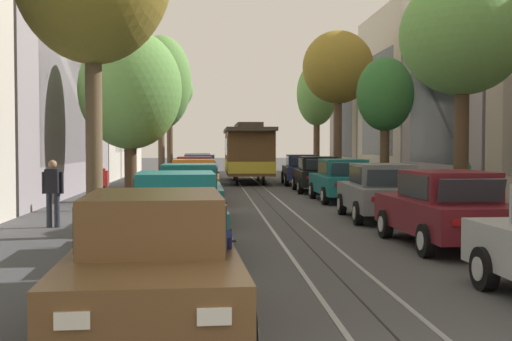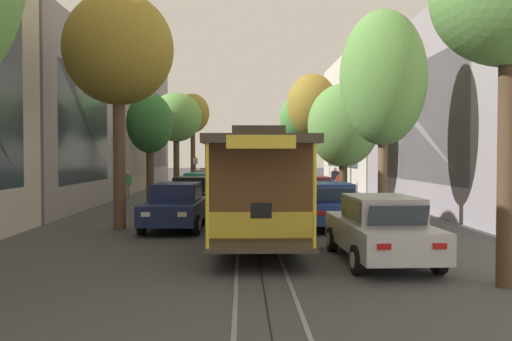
{
  "view_description": "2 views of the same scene",
  "coord_description": "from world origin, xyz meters",
  "px_view_note": "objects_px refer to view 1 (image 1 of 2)",
  "views": [
    {
      "loc": [
        -2.03,
        -4.51,
        2.13
      ],
      "look_at": [
        -0.53,
        18.18,
        1.25
      ],
      "focal_mm": 47.51,
      "sensor_mm": 36.0,
      "label": 1
    },
    {
      "loc": [
        0.41,
        48.44,
        2.53
      ],
      "look_at": [
        -0.82,
        3.24,
        1.22
      ],
      "focal_mm": 35.81,
      "sensor_mm": 36.0,
      "label": 2
    }
  ],
  "objects_px": {
    "parked_car_teal_fourth_right": "(342,180)",
    "pedestrian_crossing_far": "(464,177)",
    "parked_car_black_fifth_right": "(317,174)",
    "street_tree_kerb_right_mid": "(385,96)",
    "parked_car_brown_near_left": "(154,264)",
    "street_tree_kerb_right_far": "(317,95)",
    "pedestrian_on_left_pavement": "(53,189)",
    "parked_car_blue_sixth_left": "(200,170)",
    "street_tree_kerb_right_second": "(462,36)",
    "street_tree_kerb_left_mid": "(130,90)",
    "street_tree_kerb_left_fourth": "(161,83)",
    "street_tree_kerb_left_far": "(170,91)",
    "street_tree_kerb_right_fourth": "(338,68)",
    "parked_car_maroon_second_right": "(446,208)",
    "parked_car_orange_fourth_left": "(194,181)",
    "parked_car_grey_mid_right": "(381,191)",
    "parked_car_silver_far_left": "(197,166)",
    "motorcycle_with_rider": "(211,283)",
    "parked_car_teal_second_left": "(176,213)",
    "parked_car_maroon_fifth_left": "(195,175)",
    "cable_car_trolley": "(248,153)",
    "parked_car_navy_sixth_right": "(302,170)",
    "pedestrian_on_right_pavement": "(100,183)",
    "fire_hydrant": "(491,221)",
    "parked_car_teal_mid_left": "(189,192)"
  },
  "relations": [
    {
      "from": "parked_car_teal_second_left",
      "to": "street_tree_kerb_left_mid",
      "type": "bearing_deg",
      "value": 100.72
    },
    {
      "from": "parked_car_teal_fourth_right",
      "to": "street_tree_kerb_left_far",
      "type": "xyz_separation_m",
      "value": [
        -7.49,
        18.48,
        4.68
      ]
    },
    {
      "from": "parked_car_blue_sixth_left",
      "to": "street_tree_kerb_right_mid",
      "type": "relative_size",
      "value": 0.77
    },
    {
      "from": "parked_car_orange_fourth_left",
      "to": "parked_car_blue_sixth_left",
      "type": "distance_m",
      "value": 10.52
    },
    {
      "from": "parked_car_grey_mid_right",
      "to": "pedestrian_crossing_far",
      "type": "distance_m",
      "value": 6.47
    },
    {
      "from": "parked_car_brown_near_left",
      "to": "cable_car_trolley",
      "type": "bearing_deg",
      "value": 84.93
    },
    {
      "from": "parked_car_blue_sixth_left",
      "to": "parked_car_teal_fourth_right",
      "type": "height_order",
      "value": "same"
    },
    {
      "from": "pedestrian_on_left_pavement",
      "to": "street_tree_kerb_left_fourth",
      "type": "bearing_deg",
      "value": 85.09
    },
    {
      "from": "parked_car_brown_near_left",
      "to": "parked_car_teal_second_left",
      "type": "height_order",
      "value": "same"
    },
    {
      "from": "street_tree_kerb_left_mid",
      "to": "pedestrian_on_right_pavement",
      "type": "xyz_separation_m",
      "value": [
        -0.56,
        -3.57,
        -3.26
      ]
    },
    {
      "from": "parked_car_brown_near_left",
      "to": "street_tree_kerb_right_mid",
      "type": "bearing_deg",
      "value": 68.6
    },
    {
      "from": "parked_car_black_fifth_right",
      "to": "street_tree_kerb_left_fourth",
      "type": "distance_m",
      "value": 9.91
    },
    {
      "from": "parked_car_maroon_fifth_left",
      "to": "street_tree_kerb_right_mid",
      "type": "height_order",
      "value": "street_tree_kerb_right_mid"
    },
    {
      "from": "parked_car_silver_far_left",
      "to": "parked_car_brown_near_left",
      "type": "bearing_deg",
      "value": -89.64
    },
    {
      "from": "street_tree_kerb_left_mid",
      "to": "street_tree_kerb_right_fourth",
      "type": "distance_m",
      "value": 13.92
    },
    {
      "from": "parked_car_teal_fourth_right",
      "to": "street_tree_kerb_right_far",
      "type": "relative_size",
      "value": 0.57
    },
    {
      "from": "parked_car_maroon_fifth_left",
      "to": "parked_car_blue_sixth_left",
      "type": "xyz_separation_m",
      "value": [
        0.13,
        5.43,
        0.0
      ]
    },
    {
      "from": "parked_car_maroon_second_right",
      "to": "parked_car_teal_fourth_right",
      "type": "relative_size",
      "value": 1.01
    },
    {
      "from": "parked_car_brown_near_left",
      "to": "parked_car_orange_fourth_left",
      "type": "height_order",
      "value": "same"
    },
    {
      "from": "parked_car_silver_far_left",
      "to": "pedestrian_crossing_far",
      "type": "relative_size",
      "value": 2.61
    },
    {
      "from": "street_tree_kerb_right_fourth",
      "to": "cable_car_trolley",
      "type": "height_order",
      "value": "street_tree_kerb_right_fourth"
    },
    {
      "from": "parked_car_brown_near_left",
      "to": "street_tree_kerb_right_fourth",
      "type": "height_order",
      "value": "street_tree_kerb_right_fourth"
    },
    {
      "from": "parked_car_teal_fourth_right",
      "to": "pedestrian_crossing_far",
      "type": "xyz_separation_m",
      "value": [
        4.18,
        -1.17,
        0.15
      ]
    },
    {
      "from": "street_tree_kerb_left_far",
      "to": "street_tree_kerb_right_second",
      "type": "bearing_deg",
      "value": -69.14
    },
    {
      "from": "parked_car_brown_near_left",
      "to": "street_tree_kerb_right_mid",
      "type": "height_order",
      "value": "street_tree_kerb_right_mid"
    },
    {
      "from": "street_tree_kerb_left_mid",
      "to": "cable_car_trolley",
      "type": "height_order",
      "value": "street_tree_kerb_left_mid"
    },
    {
      "from": "parked_car_blue_sixth_left",
      "to": "street_tree_kerb_right_second",
      "type": "bearing_deg",
      "value": -65.93
    },
    {
      "from": "street_tree_kerb_right_mid",
      "to": "parked_car_orange_fourth_left",
      "type": "bearing_deg",
      "value": -160.91
    },
    {
      "from": "parked_car_black_fifth_right",
      "to": "street_tree_kerb_left_fourth",
      "type": "height_order",
      "value": "street_tree_kerb_left_fourth"
    },
    {
      "from": "street_tree_kerb_left_fourth",
      "to": "street_tree_kerb_right_second",
      "type": "height_order",
      "value": "street_tree_kerb_left_fourth"
    },
    {
      "from": "street_tree_kerb_left_fourth",
      "to": "pedestrian_on_right_pavement",
      "type": "xyz_separation_m",
      "value": [
        -1.02,
        -12.97,
        -4.37
      ]
    },
    {
      "from": "parked_car_teal_mid_left",
      "to": "parked_car_maroon_second_right",
      "type": "distance_m",
      "value": 7.46
    },
    {
      "from": "parked_car_orange_fourth_left",
      "to": "parked_car_grey_mid_right",
      "type": "xyz_separation_m",
      "value": [
        5.39,
        -5.78,
        0.0
      ]
    },
    {
      "from": "parked_car_maroon_second_right",
      "to": "street_tree_kerb_right_second",
      "type": "relative_size",
      "value": 0.65
    },
    {
      "from": "parked_car_teal_second_left",
      "to": "parked_car_teal_fourth_right",
      "type": "xyz_separation_m",
      "value": [
        5.54,
        11.63,
        0.0
      ]
    },
    {
      "from": "street_tree_kerb_left_far",
      "to": "motorcycle_with_rider",
      "type": "height_order",
      "value": "street_tree_kerb_left_far"
    },
    {
      "from": "street_tree_kerb_right_second",
      "to": "pedestrian_crossing_far",
      "type": "xyz_separation_m",
      "value": [
        2.13,
        5.38,
        -4.15
      ]
    },
    {
      "from": "parked_car_silver_far_left",
      "to": "parked_car_maroon_second_right",
      "type": "relative_size",
      "value": 1.0
    },
    {
      "from": "street_tree_kerb_left_mid",
      "to": "street_tree_kerb_right_fourth",
      "type": "height_order",
      "value": "street_tree_kerb_right_fourth"
    },
    {
      "from": "parked_car_black_fifth_right",
      "to": "street_tree_kerb_right_mid",
      "type": "xyz_separation_m",
      "value": [
        2.36,
        -2.67,
        3.3
      ]
    },
    {
      "from": "pedestrian_on_right_pavement",
      "to": "fire_hydrant",
      "type": "bearing_deg",
      "value": -36.91
    },
    {
      "from": "street_tree_kerb_right_fourth",
      "to": "street_tree_kerb_right_second",
      "type": "bearing_deg",
      "value": -89.2
    },
    {
      "from": "street_tree_kerb_right_far",
      "to": "pedestrian_on_left_pavement",
      "type": "distance_m",
      "value": 30.15
    },
    {
      "from": "parked_car_grey_mid_right",
      "to": "parked_car_navy_sixth_right",
      "type": "bearing_deg",
      "value": 90.17
    },
    {
      "from": "street_tree_kerb_left_mid",
      "to": "parked_car_black_fifth_right",
      "type": "bearing_deg",
      "value": 29.44
    },
    {
      "from": "parked_car_brown_near_left",
      "to": "parked_car_silver_far_left",
      "type": "relative_size",
      "value": 1.01
    },
    {
      "from": "parked_car_silver_far_left",
      "to": "pedestrian_on_left_pavement",
      "type": "relative_size",
      "value": 2.54
    },
    {
      "from": "parked_car_blue_sixth_left",
      "to": "street_tree_kerb_right_fourth",
      "type": "height_order",
      "value": "street_tree_kerb_right_fourth"
    },
    {
      "from": "parked_car_brown_near_left",
      "to": "motorcycle_with_rider",
      "type": "height_order",
      "value": "parked_car_brown_near_left"
    },
    {
      "from": "parked_car_teal_second_left",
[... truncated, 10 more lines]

